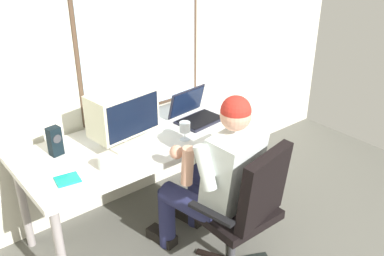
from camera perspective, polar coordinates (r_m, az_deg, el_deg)
The scene contains 10 objects.
wall_rear at distance 3.36m, azimuth -8.27°, elevation 12.28°, with size 4.72×0.08×2.80m.
desk at distance 3.16m, azimuth -6.14°, elevation -2.32°, with size 1.82×0.78×0.76m.
office_chair at distance 2.79m, azimuth 7.39°, elevation -9.93°, with size 0.61×0.54×0.97m.
person_seated at distance 2.86m, azimuth 3.26°, elevation -6.31°, with size 0.59×0.82×1.26m.
crt_monitor at distance 2.96m, azimuth -9.18°, elevation 1.95°, with size 0.48×0.30×0.39m.
laptop at distance 3.36m, azimuth 0.26°, elevation 2.18°, with size 0.38×0.33×0.23m.
wine_glass at distance 3.03m, azimuth -0.96°, elevation -0.01°, with size 0.08×0.08×0.14m.
desk_speaker at distance 2.98m, azimuth -17.73°, elevation -1.67°, with size 0.09×0.08×0.20m.
cd_case at distance 2.73m, azimuth -16.19°, elevation -6.58°, with size 0.16×0.15×0.01m.
coffee_mug at distance 2.76m, azimuth -11.53°, elevation -4.52°, with size 0.08×0.08×0.10m.
Camera 1 is at (-1.66, -0.14, 2.21)m, focal length 40.20 mm.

